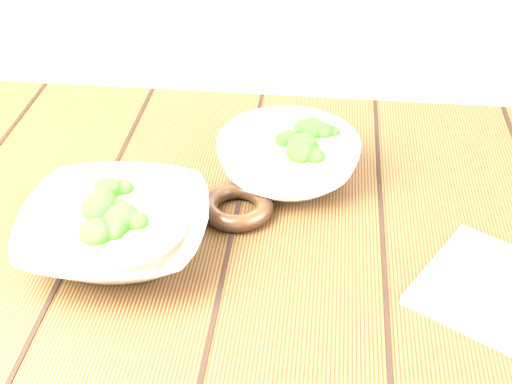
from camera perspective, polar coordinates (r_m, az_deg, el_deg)
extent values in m
cube|color=#301E0D|center=(0.96, -0.73, -4.42)|extent=(1.20, 0.80, 0.04)
cube|color=#301E0D|center=(1.59, -18.83, -5.30)|extent=(0.07, 0.07, 0.71)
imported|color=white|center=(0.93, -11.15, -3.08)|extent=(0.25, 0.25, 0.06)
cylinder|color=olive|center=(0.92, -11.28, -2.13)|extent=(0.19, 0.19, 0.00)
ellipsoid|color=#29771A|center=(0.91, -9.84, -1.64)|extent=(0.04, 0.04, 0.03)
ellipsoid|color=#29771A|center=(0.93, -9.67, -0.58)|extent=(0.04, 0.04, 0.03)
ellipsoid|color=#29771A|center=(0.96, -11.43, 0.19)|extent=(0.04, 0.04, 0.03)
ellipsoid|color=#29771A|center=(0.93, -12.61, -1.20)|extent=(0.04, 0.04, 0.03)
ellipsoid|color=#29771A|center=(0.92, -14.10, -2.11)|extent=(0.04, 0.04, 0.03)
ellipsoid|color=#29771A|center=(0.88, -14.02, -3.77)|extent=(0.04, 0.04, 0.03)
ellipsoid|color=#29771A|center=(0.89, -11.27, -3.10)|extent=(0.04, 0.04, 0.03)
ellipsoid|color=#29771A|center=(0.88, -9.02, -2.91)|extent=(0.04, 0.04, 0.03)
imported|color=white|center=(1.04, 2.58, 2.61)|extent=(0.24, 0.24, 0.06)
cylinder|color=olive|center=(1.03, 2.61, 3.66)|extent=(0.17, 0.17, 0.00)
ellipsoid|color=#29771A|center=(1.03, 3.75, 4.07)|extent=(0.04, 0.03, 0.03)
ellipsoid|color=#29771A|center=(1.05, 3.62, 4.77)|extent=(0.04, 0.03, 0.03)
ellipsoid|color=#29771A|center=(1.07, 2.03, 5.30)|extent=(0.04, 0.03, 0.03)
ellipsoid|color=#29771A|center=(1.04, 1.46, 4.36)|extent=(0.04, 0.03, 0.03)
ellipsoid|color=#29771A|center=(1.02, 0.50, 3.74)|extent=(0.04, 0.03, 0.03)
ellipsoid|color=#29771A|center=(0.99, 1.02, 2.64)|extent=(0.04, 0.03, 0.03)
ellipsoid|color=#29771A|center=(1.00, 3.00, 3.10)|extent=(0.04, 0.03, 0.03)
ellipsoid|color=#29771A|center=(1.01, 4.69, 3.23)|extent=(0.04, 0.03, 0.03)
torus|color=black|center=(0.98, -1.56, -1.17)|extent=(0.13, 0.13, 0.02)
cylinder|color=#9F9A8D|center=(0.89, 19.15, -7.71)|extent=(0.09, 0.11, 0.01)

